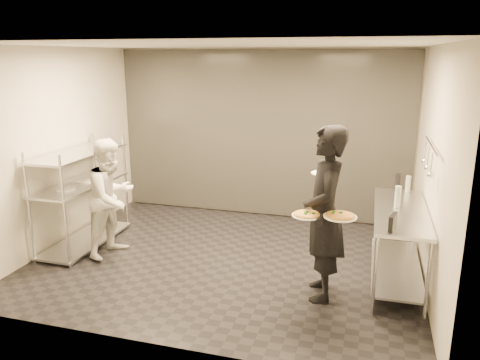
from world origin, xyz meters
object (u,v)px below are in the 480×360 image
(chef, at_px, (112,198))
(waiter, at_px, (324,214))
(pizza_plate_far, at_px, (340,216))
(pizza_plate_near, at_px, (307,215))
(pass_rack, at_px, (82,193))
(prep_counter, at_px, (399,233))
(pos_monitor, at_px, (393,222))
(bottle_green, at_px, (398,197))
(bottle_clear, at_px, (408,184))
(salad_plate, at_px, (323,172))
(bottle_dark, at_px, (398,182))

(chef, bearing_deg, waiter, -86.54)
(pizza_plate_far, bearing_deg, pizza_plate_near, -179.29)
(pass_rack, relative_size, chef, 0.99)
(prep_counter, distance_m, pizza_plate_far, 1.14)
(waiter, distance_m, pizza_plate_far, 0.31)
(pos_monitor, xyz_separation_m, bottle_green, (0.07, 0.79, 0.05))
(pizza_plate_near, distance_m, bottle_clear, 1.98)
(waiter, bearing_deg, pizza_plate_far, 28.08)
(salad_plate, height_order, bottle_dark, salad_plate)
(prep_counter, relative_size, bottle_green, 6.90)
(pizza_plate_far, xyz_separation_m, bottle_dark, (0.63, 1.63, -0.02))
(pass_rack, relative_size, pizza_plate_far, 4.59)
(waiter, xyz_separation_m, pos_monitor, (0.72, -0.12, 0.02))
(salad_plate, relative_size, bottle_clear, 1.24)
(pizza_plate_far, distance_m, bottle_clear, 1.80)
(pass_rack, xyz_separation_m, waiter, (3.49, -0.60, 0.22))
(waiter, height_order, bottle_green, waiter)
(prep_counter, bearing_deg, pizza_plate_far, -128.06)
(pizza_plate_far, height_order, bottle_green, bottle_green)
(pass_rack, bearing_deg, pizza_plate_far, -12.71)
(salad_plate, xyz_separation_m, bottle_clear, (1.01, 1.12, -0.37))
(prep_counter, height_order, pizza_plate_far, pizza_plate_far)
(prep_counter, bearing_deg, waiter, -144.31)
(chef, height_order, pizza_plate_far, chef)
(salad_plate, bearing_deg, bottle_green, 24.81)
(pizza_plate_far, bearing_deg, salad_plate, 115.89)
(salad_plate, bearing_deg, bottle_dark, 51.92)
(pizza_plate_near, xyz_separation_m, pos_monitor, (0.88, 0.12, -0.04))
(pizza_plate_far, height_order, bottle_clear, bottle_clear)
(pizza_plate_near, xyz_separation_m, bottle_green, (0.95, 0.91, 0.01))
(pass_rack, bearing_deg, pizza_plate_near, -14.06)
(pizza_plate_near, bearing_deg, bottle_green, 43.63)
(chef, relative_size, bottle_green, 6.20)
(chef, relative_size, bottle_dark, 6.69)
(salad_plate, xyz_separation_m, pos_monitor, (0.78, -0.40, -0.39))
(pos_monitor, bearing_deg, bottle_dark, 99.76)
(prep_counter, relative_size, pos_monitor, 7.83)
(salad_plate, relative_size, pos_monitor, 1.17)
(pizza_plate_far, distance_m, salad_plate, 0.66)
(pass_rack, xyz_separation_m, prep_counter, (4.33, 0.00, -0.14))
(bottle_clear, xyz_separation_m, bottle_dark, (-0.13, 0.00, 0.01))
(bottle_green, bearing_deg, pizza_plate_far, -123.82)
(waiter, bearing_deg, pizza_plate_near, -45.09)
(pass_rack, distance_m, waiter, 3.55)
(chef, height_order, bottle_green, chef)
(pizza_plate_far, xyz_separation_m, bottle_clear, (0.76, 1.63, -0.03))
(chef, bearing_deg, bottle_dark, -63.52)
(bottle_dark, bearing_deg, prep_counter, -88.60)
(pizza_plate_near, relative_size, bottle_green, 1.21)
(waiter, relative_size, salad_plate, 7.29)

